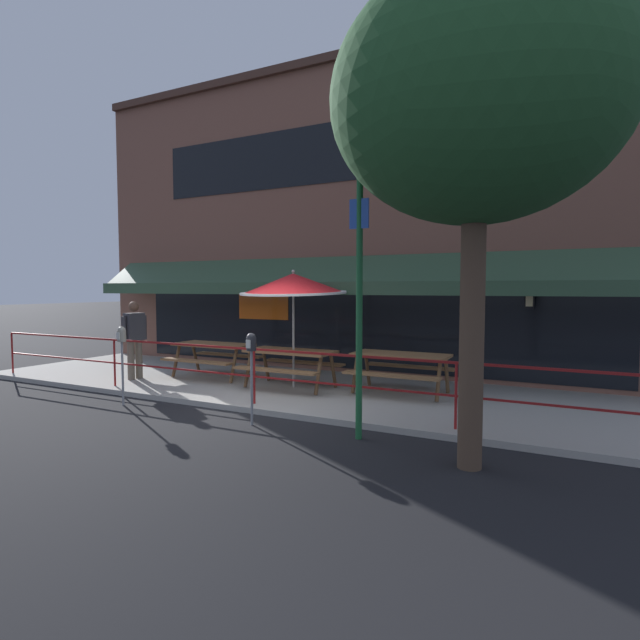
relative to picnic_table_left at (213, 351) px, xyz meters
The scene contains 13 objects.
ground_plane 3.11m from the picnic_table_left, 41.23° to the right, with size 120.00×120.00×0.00m, color black.
patio_deck 2.37m from the picnic_table_left, ahead, with size 15.00×4.00×0.10m, color #ADA89E.
restaurant_building 4.41m from the picnic_table_left, 44.35° to the left, with size 15.00×1.60×7.57m.
patio_railing 2.84m from the picnic_table_left, 36.68° to the right, with size 13.84×0.04×0.97m.
picnic_table_left is the anchor object (origin of this frame).
picnic_table_centre 2.16m from the picnic_table_left, ahead, with size 1.80×1.42×0.76m.
picnic_table_right 4.29m from the picnic_table_left, ahead, with size 1.80×1.42×0.76m.
patio_umbrella_centre 2.60m from the picnic_table_left, ahead, with size 2.14×2.14×2.38m.
pedestrian_walking 1.74m from the picnic_table_left, 146.69° to the right, with size 0.29×0.62×1.71m.
parking_meter_near 2.57m from the picnic_table_left, 89.65° to the right, with size 0.15×0.16×1.42m.
parking_meter_far 3.83m from the picnic_table_left, 42.12° to the right, with size 0.15×0.16×1.42m.
street_sign_pole 5.39m from the picnic_table_left, 28.27° to the right, with size 0.28×0.09×4.32m.
street_tree_curbside 7.84m from the picnic_table_left, 25.38° to the right, with size 3.36×3.03×6.18m.
Camera 1 is at (4.92, -6.79, 2.10)m, focal length 28.00 mm.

